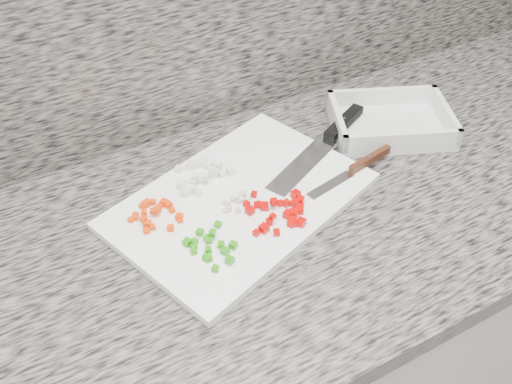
% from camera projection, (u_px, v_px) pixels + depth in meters
% --- Properties ---
extents(cabinet, '(3.92, 0.62, 0.86)m').
position_uv_depth(cabinet, '(238.00, 377.00, 1.26)').
color(cabinet, silver).
rests_on(cabinet, ground).
extents(countertop, '(3.96, 0.64, 0.04)m').
position_uv_depth(countertop, '(233.00, 237.00, 0.96)').
color(countertop, '#68645B').
rests_on(countertop, cabinet).
extents(cutting_board, '(0.50, 0.41, 0.01)m').
position_uv_depth(cutting_board, '(240.00, 201.00, 0.99)').
color(cutting_board, white).
rests_on(cutting_board, countertop).
extents(carrot_pile, '(0.09, 0.09, 0.02)m').
position_uv_depth(carrot_pile, '(156.00, 212.00, 0.94)').
color(carrot_pile, '#ED3905').
rests_on(carrot_pile, cutting_board).
extents(onion_pile, '(0.11, 0.09, 0.02)m').
position_uv_depth(onion_pile, '(200.00, 174.00, 1.01)').
color(onion_pile, silver).
rests_on(onion_pile, cutting_board).
extents(green_pepper_pile, '(0.08, 0.10, 0.02)m').
position_uv_depth(green_pepper_pile, '(210.00, 246.00, 0.89)').
color(green_pepper_pile, '#258A0C').
rests_on(green_pepper_pile, cutting_board).
extents(red_pepper_pile, '(0.12, 0.11, 0.02)m').
position_uv_depth(red_pepper_pile, '(283.00, 212.00, 0.95)').
color(red_pepper_pile, '#C00402').
rests_on(red_pepper_pile, cutting_board).
extents(garlic_pile, '(0.06, 0.04, 0.01)m').
position_uv_depth(garlic_pile, '(237.00, 201.00, 0.97)').
color(garlic_pile, beige).
rests_on(garlic_pile, cutting_board).
extents(chef_knife, '(0.29, 0.16, 0.02)m').
position_uv_depth(chef_knife, '(330.00, 136.00, 1.10)').
color(chef_knife, white).
rests_on(chef_knife, cutting_board).
extents(paring_knife, '(0.20, 0.05, 0.02)m').
position_uv_depth(paring_knife, '(360.00, 166.00, 1.03)').
color(paring_knife, white).
rests_on(paring_knife, cutting_board).
extents(tray, '(0.28, 0.24, 0.05)m').
position_uv_depth(tray, '(390.00, 123.00, 1.14)').
color(tray, silver).
rests_on(tray, countertop).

